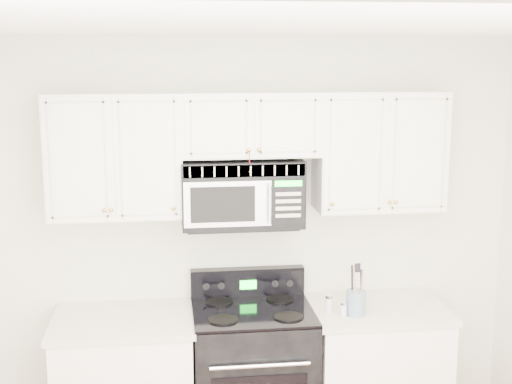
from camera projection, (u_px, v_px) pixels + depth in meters
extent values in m
cube|color=white|center=(300.00, 27.00, 2.71)|extent=(3.50, 3.50, 0.01)
cube|color=beige|center=(247.00, 239.00, 4.66)|extent=(3.50, 0.01, 2.60)
cube|color=beige|center=(123.00, 321.00, 4.33)|extent=(0.86, 0.65, 0.04)
cube|color=white|center=(375.00, 376.00, 4.62)|extent=(0.82, 0.63, 0.88)
cube|color=beige|center=(378.00, 309.00, 4.53)|extent=(0.86, 0.65, 0.04)
cube|color=black|center=(253.00, 381.00, 4.51)|extent=(0.75, 0.64, 0.92)
cylinder|color=white|center=(260.00, 366.00, 4.12)|extent=(0.59, 0.02, 0.02)
cube|color=black|center=(253.00, 311.00, 4.42)|extent=(0.75, 0.64, 0.02)
cube|color=black|center=(247.00, 283.00, 4.68)|extent=(0.75, 0.08, 0.20)
cube|color=#0FFE28|center=(248.00, 285.00, 4.63)|extent=(0.11, 0.00, 0.06)
cube|color=white|center=(115.00, 155.00, 4.28)|extent=(0.80, 0.33, 0.75)
cube|color=white|center=(379.00, 151.00, 4.49)|extent=(0.80, 0.33, 0.75)
cube|color=white|center=(250.00, 124.00, 4.35)|extent=(0.84, 0.33, 0.39)
sphere|color=#B29C40|center=(111.00, 210.00, 4.16)|extent=(0.03, 0.03, 0.03)
sphere|color=#B29C40|center=(173.00, 208.00, 4.20)|extent=(0.03, 0.03, 0.03)
sphere|color=#B29C40|center=(332.00, 204.00, 4.32)|extent=(0.03, 0.03, 0.03)
sphere|color=#B29C40|center=(390.00, 202.00, 4.37)|extent=(0.03, 0.03, 0.03)
sphere|color=#B29C40|center=(249.00, 150.00, 4.19)|extent=(0.03, 0.03, 0.03)
sphere|color=#B29C40|center=(259.00, 150.00, 4.20)|extent=(0.03, 0.03, 0.03)
cylinder|color=red|center=(249.00, 160.00, 4.20)|extent=(0.00, 0.00, 0.12)
sphere|color=#B29C40|center=(250.00, 171.00, 4.22)|extent=(0.04, 0.04, 0.04)
cube|color=black|center=(241.00, 192.00, 4.40)|extent=(0.74, 0.37, 0.41)
cube|color=beige|center=(245.00, 171.00, 4.20)|extent=(0.72, 0.01, 0.07)
cube|color=#A1A1A6|center=(228.00, 204.00, 4.21)|extent=(0.52, 0.01, 0.27)
cube|color=black|center=(223.00, 205.00, 4.20)|extent=(0.38, 0.01, 0.22)
cube|color=black|center=(288.00, 203.00, 4.26)|extent=(0.20, 0.01, 0.27)
cube|color=#0FFE28|center=(289.00, 184.00, 4.23)|extent=(0.16, 0.00, 0.03)
cylinder|color=white|center=(270.00, 204.00, 4.21)|extent=(0.02, 0.02, 0.24)
cylinder|color=gray|center=(356.00, 303.00, 4.37)|extent=(0.12, 0.12, 0.15)
cylinder|color=#AF7356|center=(361.00, 291.00, 4.36)|extent=(0.01, 0.01, 0.26)
cylinder|color=black|center=(352.00, 288.00, 4.38)|extent=(0.01, 0.01, 0.29)
cylinder|color=#AF7356|center=(355.00, 289.00, 4.32)|extent=(0.01, 0.01, 0.31)
cylinder|color=black|center=(361.00, 291.00, 4.36)|extent=(0.01, 0.01, 0.26)
cylinder|color=silver|center=(329.00, 305.00, 4.41)|extent=(0.04, 0.04, 0.09)
cylinder|color=white|center=(329.00, 297.00, 4.40)|extent=(0.05, 0.05, 0.02)
cylinder|color=silver|center=(343.00, 311.00, 4.33)|extent=(0.04, 0.04, 0.08)
cylinder|color=white|center=(344.00, 303.00, 4.32)|extent=(0.04, 0.04, 0.02)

